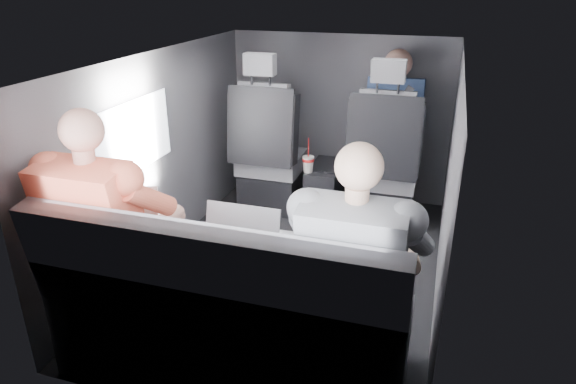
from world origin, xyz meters
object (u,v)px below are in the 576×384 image
(soda_cup, at_px, (308,163))
(center_console, at_px, (325,190))
(front_seat_left, at_px, (270,162))
(passenger_rear_left, at_px, (113,232))
(front_seat_right, at_px, (384,174))
(laptop_black, at_px, (353,255))
(passenger_front_right, at_px, (394,119))
(rear_bench, at_px, (226,327))
(passenger_rear_right, at_px, (357,274))
(laptop_white, at_px, (136,219))
(laptop_silver, at_px, (250,237))

(soda_cup, bearing_deg, center_console, 59.08)
(front_seat_left, relative_size, center_console, 2.64)
(passenger_rear_left, bearing_deg, front_seat_right, 59.74)
(front_seat_left, distance_m, laptop_black, 1.93)
(front_seat_right, height_order, passenger_rear_left, passenger_rear_left)
(passenger_rear_left, xyz_separation_m, passenger_front_right, (1.07, 2.07, 0.11))
(laptop_black, distance_m, passenger_rear_left, 1.13)
(soda_cup, distance_m, passenger_front_right, 0.74)
(rear_bench, xyz_separation_m, laptop_black, (0.52, 0.25, 0.32))
(soda_cup, relative_size, passenger_front_right, 0.31)
(laptop_black, distance_m, passenger_rear_right, 0.16)
(laptop_white, bearing_deg, rear_bench, -24.46)
(front_seat_right, distance_m, soda_cup, 0.57)
(front_seat_right, bearing_deg, center_console, 174.93)
(soda_cup, bearing_deg, laptop_silver, -85.35)
(soda_cup, relative_size, passenger_rear_right, 0.22)
(passenger_rear_left, bearing_deg, passenger_rear_right, 0.03)
(center_console, distance_m, laptop_black, 1.82)
(front_seat_left, xyz_separation_m, laptop_black, (0.97, -1.65, 0.23))
(rear_bench, height_order, laptop_black, rear_bench)
(passenger_front_right, bearing_deg, rear_bench, -102.19)
(front_seat_left, bearing_deg, laptop_silver, -73.86)
(rear_bench, distance_m, soda_cup, 1.78)
(laptop_white, relative_size, passenger_rear_left, 0.33)
(front_seat_left, xyz_separation_m, passenger_rear_left, (-0.15, -1.81, 0.25))
(front_seat_left, distance_m, center_console, 0.49)
(front_seat_right, xyz_separation_m, center_console, (-0.45, 0.04, -0.20))
(laptop_white, relative_size, laptop_silver, 1.21)
(front_seat_right, xyz_separation_m, laptop_white, (-1.05, -1.63, 0.24))
(center_console, bearing_deg, passenger_rear_left, -108.12)
(soda_cup, bearing_deg, passenger_front_right, 34.21)
(center_console, distance_m, passenger_rear_left, 1.99)
(laptop_silver, xyz_separation_m, passenger_front_right, (0.44, 1.89, 0.12))
(rear_bench, bearing_deg, passenger_front_right, 77.81)
(soda_cup, distance_m, passenger_rear_right, 1.81)
(soda_cup, height_order, laptop_silver, laptop_silver)
(front_seat_left, xyz_separation_m, laptop_white, (-0.15, -1.63, 0.24))
(front_seat_left, distance_m, passenger_rear_right, 2.08)
(passenger_rear_left, height_order, passenger_rear_right, passenger_rear_left)
(front_seat_right, xyz_separation_m, soda_cup, (-0.55, -0.13, 0.07))
(laptop_black, height_order, passenger_rear_left, passenger_rear_left)
(front_seat_left, bearing_deg, center_console, 5.07)
(center_console, height_order, passenger_rear_right, passenger_rear_right)
(center_console, distance_m, passenger_front_right, 0.76)
(front_seat_left, relative_size, laptop_silver, 3.61)
(laptop_black, bearing_deg, front_seat_left, 120.38)
(rear_bench, bearing_deg, laptop_white, 155.54)
(laptop_silver, xyz_separation_m, passenger_rear_right, (0.54, -0.17, -0.00))
(center_console, bearing_deg, passenger_rear_right, -73.07)
(passenger_rear_right, bearing_deg, laptop_silver, 162.16)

